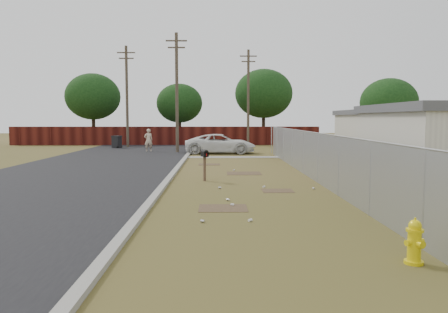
{
  "coord_description": "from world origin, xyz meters",
  "views": [
    {
      "loc": [
        -0.98,
        -17.41,
        2.59
      ],
      "look_at": [
        -0.7,
        -0.39,
        1.1
      ],
      "focal_mm": 35.0,
      "sensor_mm": 36.0,
      "label": 1
    }
  ],
  "objects_px": {
    "fire_hydrant": "(415,242)",
    "trash_bin": "(117,142)",
    "mailbox": "(205,156)",
    "pickup_truck": "(221,144)",
    "pedestrian": "(148,140)"
  },
  "relations": [
    {
      "from": "fire_hydrant",
      "to": "trash_bin",
      "type": "height_order",
      "value": "trash_bin"
    },
    {
      "from": "mailbox",
      "to": "trash_bin",
      "type": "bearing_deg",
      "value": 112.15
    },
    {
      "from": "pickup_truck",
      "to": "pedestrian",
      "type": "xyz_separation_m",
      "value": [
        -5.6,
        1.84,
        0.17
      ]
    },
    {
      "from": "fire_hydrant",
      "to": "pickup_truck",
      "type": "height_order",
      "value": "pickup_truck"
    },
    {
      "from": "pedestrian",
      "to": "trash_bin",
      "type": "bearing_deg",
      "value": -66.99
    },
    {
      "from": "fire_hydrant",
      "to": "trash_bin",
      "type": "bearing_deg",
      "value": 111.8
    },
    {
      "from": "mailbox",
      "to": "trash_bin",
      "type": "relative_size",
      "value": 1.2
    },
    {
      "from": "pickup_truck",
      "to": "trash_bin",
      "type": "distance_m",
      "value": 10.81
    },
    {
      "from": "mailbox",
      "to": "pedestrian",
      "type": "relative_size",
      "value": 0.73
    },
    {
      "from": "pickup_truck",
      "to": "pedestrian",
      "type": "relative_size",
      "value": 2.91
    },
    {
      "from": "pickup_truck",
      "to": "trash_bin",
      "type": "relative_size",
      "value": 4.78
    },
    {
      "from": "mailbox",
      "to": "pedestrian",
      "type": "xyz_separation_m",
      "value": [
        -4.82,
        16.09,
        -0.14
      ]
    },
    {
      "from": "pedestrian",
      "to": "trash_bin",
      "type": "distance_m",
      "value": 5.36
    },
    {
      "from": "fire_hydrant",
      "to": "pedestrian",
      "type": "distance_m",
      "value": 27.96
    },
    {
      "from": "pedestrian",
      "to": "trash_bin",
      "type": "xyz_separation_m",
      "value": [
        -3.41,
        4.13,
        -0.34
      ]
    }
  ]
}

